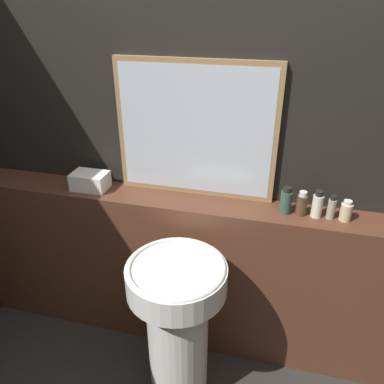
% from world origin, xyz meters
% --- Properties ---
extents(wall_back, '(8.00, 0.06, 2.50)m').
position_xyz_m(wall_back, '(0.00, 1.40, 1.25)').
color(wall_back, black).
rests_on(wall_back, ground_plane).
extents(vanity_counter, '(2.85, 0.22, 0.95)m').
position_xyz_m(vanity_counter, '(0.00, 1.25, 0.48)').
color(vanity_counter, '#512D1E').
rests_on(vanity_counter, ground_plane).
extents(pedestal_sink, '(0.46, 0.46, 0.84)m').
position_xyz_m(pedestal_sink, '(-0.08, 0.86, 0.50)').
color(pedestal_sink, silver).
rests_on(pedestal_sink, ground_plane).
extents(mirror, '(0.81, 0.03, 0.69)m').
position_xyz_m(mirror, '(-0.12, 1.35, 1.30)').
color(mirror, '#937047').
rests_on(mirror, vanity_counter).
extents(towel_stack, '(0.19, 0.13, 0.09)m').
position_xyz_m(towel_stack, '(-0.68, 1.25, 1.00)').
color(towel_stack, white).
rests_on(towel_stack, vanity_counter).
extents(shampoo_bottle, '(0.06, 0.06, 0.14)m').
position_xyz_m(shampoo_bottle, '(0.36, 1.25, 1.02)').
color(shampoo_bottle, '#2D4C3D').
rests_on(shampoo_bottle, vanity_counter).
extents(conditioner_bottle, '(0.05, 0.05, 0.12)m').
position_xyz_m(conditioner_bottle, '(0.43, 1.25, 1.01)').
color(conditioner_bottle, '#4C3823').
rests_on(conditioner_bottle, vanity_counter).
extents(lotion_bottle, '(0.05, 0.05, 0.14)m').
position_xyz_m(lotion_bottle, '(0.50, 1.25, 1.01)').
color(lotion_bottle, beige).
rests_on(lotion_bottle, vanity_counter).
extents(body_wash_bottle, '(0.04, 0.04, 0.12)m').
position_xyz_m(body_wash_bottle, '(0.57, 1.25, 1.01)').
color(body_wash_bottle, gray).
rests_on(body_wash_bottle, vanity_counter).
extents(hand_soap_bottle, '(0.05, 0.05, 0.10)m').
position_xyz_m(hand_soap_bottle, '(0.63, 1.25, 1.00)').
color(hand_soap_bottle, '#C6B284').
rests_on(hand_soap_bottle, vanity_counter).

